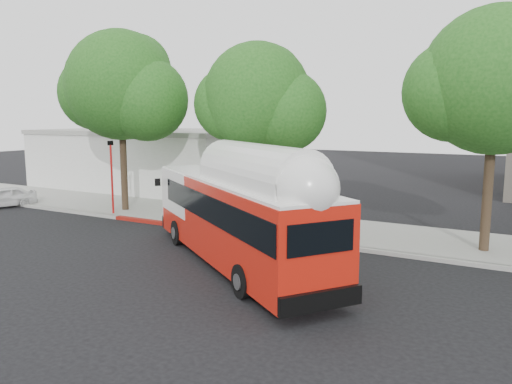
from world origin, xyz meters
TOP-DOWN VIEW (x-y plane):
  - ground at (0.00, 0.00)m, footprint 120.00×120.00m
  - sidewalk at (0.00, 6.50)m, footprint 60.00×5.00m
  - curb_strip at (0.00, 3.90)m, footprint 60.00×0.30m
  - red_curb_segment at (-3.00, 3.90)m, footprint 10.00×0.32m
  - street_tree_left at (-8.53, 5.56)m, footprint 6.67×5.80m
  - street_tree_mid at (-0.59, 6.06)m, footprint 5.75×5.00m
  - street_tree_right at (9.44, 5.86)m, footprint 6.21×5.40m
  - low_commercial_bldg at (-14.00, 14.00)m, footprint 16.20×10.20m
  - transit_bus at (1.53, -0.04)m, footprint 10.78×8.63m
  - parked_car at (-16.20, 3.22)m, footprint 3.75×2.74m
  - signal_pole at (-8.75, 4.35)m, footprint 0.11×0.38m

SIDE VIEW (x-z plane):
  - ground at x=0.00m, z-range 0.00..0.00m
  - sidewalk at x=0.00m, z-range 0.00..0.15m
  - curb_strip at x=0.00m, z-range 0.00..0.15m
  - red_curb_segment at x=-3.00m, z-range 0.00..0.16m
  - parked_car at x=-16.20m, z-range 0.00..1.19m
  - transit_bus at x=1.53m, z-range -0.11..3.39m
  - signal_pole at x=-8.75m, z-range 0.05..4.01m
  - low_commercial_bldg at x=-14.00m, z-range 0.03..4.28m
  - street_tree_mid at x=-0.59m, z-range 1.60..10.22m
  - street_tree_right at x=9.44m, z-range 1.67..10.85m
  - street_tree_left at x=-8.53m, z-range 1.73..11.47m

